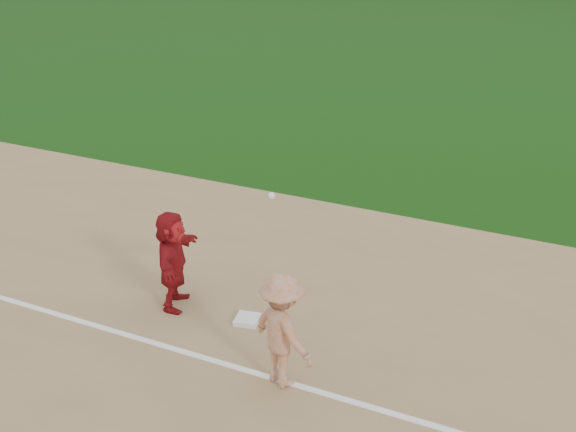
% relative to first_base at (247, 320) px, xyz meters
% --- Properties ---
extents(ground, '(160.00, 160.00, 0.00)m').
position_rel_first_base_xyz_m(ground, '(0.10, -0.28, -0.06)').
color(ground, '#113A0B').
rests_on(ground, ground).
extents(foul_line, '(60.00, 0.10, 0.01)m').
position_rel_first_base_xyz_m(foul_line, '(0.10, -1.08, -0.03)').
color(foul_line, white).
rests_on(foul_line, infield_dirt).
extents(first_base, '(0.41, 0.41, 0.08)m').
position_rel_first_base_xyz_m(first_base, '(0.00, 0.00, 0.00)').
color(first_base, white).
rests_on(first_base, infield_dirt).
extents(base_runner, '(0.93, 1.56, 1.60)m').
position_rel_first_base_xyz_m(base_runner, '(-1.25, -0.05, 0.76)').
color(base_runner, maroon).
rests_on(base_runner, infield_dirt).
extents(first_base_play, '(1.19, 1.03, 2.48)m').
position_rel_first_base_xyz_m(first_base_play, '(1.11, -1.07, 0.76)').
color(first_base_play, '#A4A4A6').
rests_on(first_base_play, infield_dirt).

